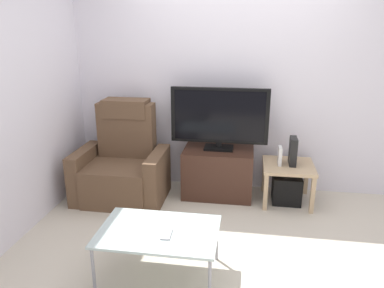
# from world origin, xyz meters

# --- Properties ---
(ground_plane) EXTENTS (6.40, 6.40, 0.00)m
(ground_plane) POSITION_xyz_m (0.00, 0.00, 0.00)
(ground_plane) COLOR beige
(wall_back) EXTENTS (6.40, 0.06, 2.60)m
(wall_back) POSITION_xyz_m (0.00, 1.13, 1.30)
(wall_back) COLOR silver
(wall_back) RESTS_ON ground
(wall_side) EXTENTS (0.06, 4.48, 2.60)m
(wall_side) POSITION_xyz_m (-1.88, 0.00, 1.30)
(wall_side) COLOR silver
(wall_side) RESTS_ON ground
(tv_stand) EXTENTS (0.78, 0.50, 0.55)m
(tv_stand) POSITION_xyz_m (-0.15, 0.82, 0.27)
(tv_stand) COLOR #3D2319
(tv_stand) RESTS_ON ground
(television) EXTENTS (1.07, 0.20, 0.69)m
(television) POSITION_xyz_m (-0.15, 0.84, 0.91)
(television) COLOR black
(television) RESTS_ON tv_stand
(recliner_armchair) EXTENTS (0.98, 0.78, 1.08)m
(recliner_armchair) POSITION_xyz_m (-1.20, 0.62, 0.37)
(recliner_armchair) COLOR brown
(recliner_armchair) RESTS_ON ground
(side_table) EXTENTS (0.54, 0.54, 0.44)m
(side_table) POSITION_xyz_m (0.62, 0.76, 0.37)
(side_table) COLOR tan
(side_table) RESTS_ON ground
(subwoofer_box) EXTENTS (0.31, 0.31, 0.31)m
(subwoofer_box) POSITION_xyz_m (0.62, 0.76, 0.15)
(subwoofer_box) COLOR black
(subwoofer_box) RESTS_ON ground
(book_upright) EXTENTS (0.03, 0.13, 0.20)m
(book_upright) POSITION_xyz_m (0.52, 0.74, 0.54)
(book_upright) COLOR white
(book_upright) RESTS_ON side_table
(game_console) EXTENTS (0.07, 0.20, 0.30)m
(game_console) POSITION_xyz_m (0.66, 0.77, 0.59)
(game_console) COLOR black
(game_console) RESTS_ON side_table
(coffee_table) EXTENTS (0.90, 0.60, 0.40)m
(coffee_table) POSITION_xyz_m (-0.46, -0.70, 0.37)
(coffee_table) COLOR #B2C6C1
(coffee_table) RESTS_ON ground
(cell_phone) EXTENTS (0.08, 0.15, 0.01)m
(cell_phone) POSITION_xyz_m (-0.39, -0.76, 0.40)
(cell_phone) COLOR #B7B7BC
(cell_phone) RESTS_ON coffee_table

